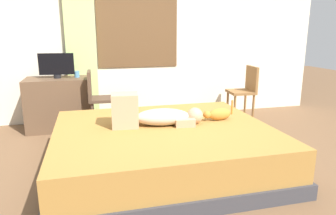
# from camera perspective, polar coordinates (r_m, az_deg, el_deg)

# --- Properties ---
(ground_plane) EXTENTS (16.00, 16.00, 0.00)m
(ground_plane) POSITION_cam_1_polar(r_m,az_deg,el_deg) (3.21, -0.64, -11.78)
(ground_plane) COLOR brown
(back_wall_with_window) EXTENTS (6.40, 0.14, 2.90)m
(back_wall_with_window) POSITION_cam_1_polar(r_m,az_deg,el_deg) (5.05, -6.81, 14.50)
(back_wall_with_window) COLOR beige
(back_wall_with_window) RESTS_ON ground
(bed) EXTENTS (2.21, 1.89, 0.45)m
(bed) POSITION_cam_1_polar(r_m,az_deg,el_deg) (3.21, -0.85, -7.49)
(bed) COLOR #38383D
(bed) RESTS_ON ground
(person_lying) EXTENTS (0.94, 0.35, 0.34)m
(person_lying) POSITION_cam_1_polar(r_m,az_deg,el_deg) (3.17, -2.77, -1.30)
(person_lying) COLOR #CCB299
(person_lying) RESTS_ON bed
(cat) EXTENTS (0.36, 0.13, 0.21)m
(cat) POSITION_cam_1_polar(r_m,az_deg,el_deg) (3.40, 9.24, -1.21)
(cat) COLOR #C67A2D
(cat) RESTS_ON bed
(desk) EXTENTS (0.90, 0.56, 0.74)m
(desk) POSITION_cam_1_polar(r_m,az_deg,el_deg) (4.74, -19.33, 0.70)
(desk) COLOR brown
(desk) RESTS_ON ground
(tv_monitor) EXTENTS (0.48, 0.10, 0.35)m
(tv_monitor) POSITION_cam_1_polar(r_m,az_deg,el_deg) (4.65, -19.87, 7.33)
(tv_monitor) COLOR black
(tv_monitor) RESTS_ON desk
(cup) EXTENTS (0.07, 0.07, 0.09)m
(cup) POSITION_cam_1_polar(r_m,az_deg,el_deg) (4.65, -16.45, 5.90)
(cup) COLOR teal
(cup) RESTS_ON desk
(chair_by_desk) EXTENTS (0.39, 0.39, 0.86)m
(chair_by_desk) POSITION_cam_1_polar(r_m,az_deg,el_deg) (4.43, -12.87, 2.09)
(chair_by_desk) COLOR #4C3828
(chair_by_desk) RESTS_ON ground
(chair_spare) EXTENTS (0.41, 0.41, 0.86)m
(chair_spare) POSITION_cam_1_polar(r_m,az_deg,el_deg) (5.01, 14.06, 3.37)
(chair_spare) COLOR brown
(chair_spare) RESTS_ON ground
(curtain_left) EXTENTS (0.44, 0.06, 2.42)m
(curtain_left) POSITION_cam_1_polar(r_m,az_deg,el_deg) (4.89, -15.79, 11.30)
(curtain_left) COLOR #ADCC75
(curtain_left) RESTS_ON ground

